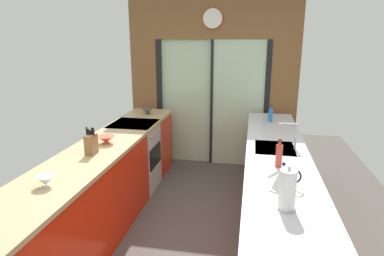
% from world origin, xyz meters
% --- Properties ---
extents(ground_plane, '(5.04, 7.60, 0.02)m').
position_xyz_m(ground_plane, '(0.00, 0.60, -0.01)').
color(ground_plane, '#4C4742').
extents(back_wall_unit, '(2.64, 0.12, 2.70)m').
position_xyz_m(back_wall_unit, '(0.00, 2.40, 1.53)').
color(back_wall_unit, brown).
rests_on(back_wall_unit, ground_plane).
extents(left_counter_run, '(0.62, 3.80, 0.92)m').
position_xyz_m(left_counter_run, '(-0.91, 0.13, 0.47)').
color(left_counter_run, red).
rests_on(left_counter_run, ground_plane).
extents(right_counter_run, '(0.62, 3.80, 0.92)m').
position_xyz_m(right_counter_run, '(0.91, 0.30, 0.46)').
color(right_counter_run, red).
rests_on(right_counter_run, ground_plane).
extents(sink_faucet, '(0.19, 0.02, 0.27)m').
position_xyz_m(sink_faucet, '(1.06, 0.55, 1.10)').
color(sink_faucet, '#B7BABC').
rests_on(sink_faucet, right_counter_run).
extents(oven_range, '(0.60, 0.60, 0.92)m').
position_xyz_m(oven_range, '(-0.91, 1.25, 0.46)').
color(oven_range, '#B7BABC').
rests_on(oven_range, ground_plane).
extents(mixing_bowl_near, '(0.14, 0.14, 0.08)m').
position_xyz_m(mixing_bowl_near, '(-0.89, -0.72, 0.97)').
color(mixing_bowl_near, silver).
rests_on(mixing_bowl_near, left_counter_run).
extents(mixing_bowl_mid, '(0.19, 0.19, 0.09)m').
position_xyz_m(mixing_bowl_mid, '(-0.89, 0.36, 0.97)').
color(mixing_bowl_mid, '#BC4C38').
rests_on(mixing_bowl_mid, left_counter_run).
extents(mixing_bowl_far, '(0.16, 0.16, 0.08)m').
position_xyz_m(mixing_bowl_far, '(-0.89, 1.81, 0.96)').
color(mixing_bowl_far, '#514C47').
rests_on(mixing_bowl_far, left_counter_run).
extents(knife_block, '(0.09, 0.14, 0.27)m').
position_xyz_m(knife_block, '(-0.89, 0.03, 1.02)').
color(knife_block, brown).
rests_on(knife_block, left_counter_run).
extents(kettle, '(0.25, 0.17, 0.21)m').
position_xyz_m(kettle, '(0.89, -0.42, 1.01)').
color(kettle, '#B7BABC').
rests_on(kettle, right_counter_run).
extents(soap_bottle_near, '(0.06, 0.06, 0.25)m').
position_xyz_m(soap_bottle_near, '(0.89, 0.02, 1.03)').
color(soap_bottle_near, '#B23D2D').
rests_on(soap_bottle_near, right_counter_run).
extents(soap_bottle_far, '(0.06, 0.06, 0.23)m').
position_xyz_m(soap_bottle_far, '(0.89, 1.65, 1.02)').
color(soap_bottle_far, '#286BB7').
rests_on(soap_bottle_far, right_counter_run).
extents(paper_towel_roll, '(0.13, 0.13, 0.31)m').
position_xyz_m(paper_towel_roll, '(0.89, -0.75, 1.06)').
color(paper_towel_roll, '#B7BABC').
rests_on(paper_towel_roll, right_counter_run).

